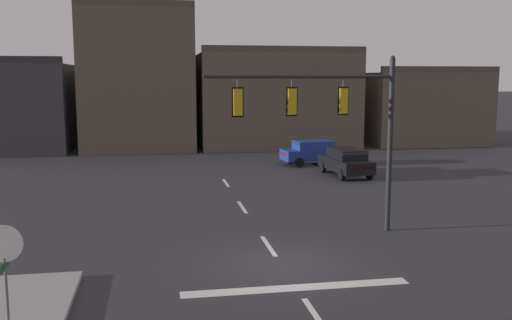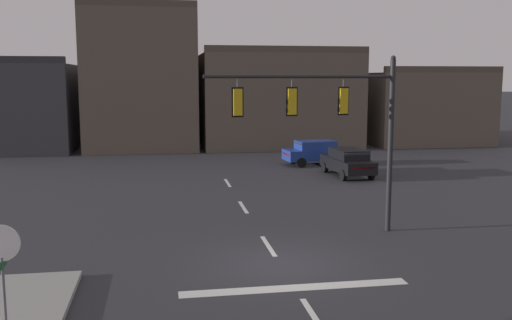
# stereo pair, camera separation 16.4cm
# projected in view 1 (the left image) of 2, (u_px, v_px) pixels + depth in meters

# --- Properties ---
(ground_plane) EXTENTS (400.00, 400.00, 0.00)m
(ground_plane) POSITION_uv_depth(u_px,v_px,m) (281.00, 265.00, 17.63)
(ground_plane) COLOR #2B2B30
(stop_bar_paint) EXTENTS (6.40, 0.50, 0.01)m
(stop_bar_paint) POSITION_uv_depth(u_px,v_px,m) (297.00, 288.00, 15.68)
(stop_bar_paint) COLOR silver
(stop_bar_paint) RESTS_ON ground
(lane_centreline) EXTENTS (0.16, 26.40, 0.01)m
(lane_centreline) POSITION_uv_depth(u_px,v_px,m) (269.00, 246.00, 19.58)
(lane_centreline) COLOR silver
(lane_centreline) RESTS_ON ground
(signal_mast_near_side) EXTENTS (7.06, 0.89, 6.53)m
(signal_mast_near_side) POSITION_uv_depth(u_px,v_px,m) (333.00, 115.00, 20.34)
(signal_mast_near_side) COLOR black
(signal_mast_near_side) RESTS_ON ground
(stop_sign) EXTENTS (0.76, 0.64, 2.83)m
(stop_sign) POSITION_uv_depth(u_px,v_px,m) (4.00, 258.00, 11.41)
(stop_sign) COLOR #56565B
(stop_sign) RESTS_ON ground
(car_lot_nearside) EXTENTS (4.59, 2.29, 1.61)m
(car_lot_nearside) POSITION_uv_depth(u_px,v_px,m) (315.00, 152.00, 37.74)
(car_lot_nearside) COLOR navy
(car_lot_nearside) RESTS_ON ground
(car_lot_middle) EXTENTS (2.20, 4.56, 1.61)m
(car_lot_middle) POSITION_uv_depth(u_px,v_px,m) (346.00, 161.00, 33.45)
(car_lot_middle) COLOR black
(car_lot_middle) RESTS_ON ground
(building_row) EXTENTS (44.60, 13.33, 11.36)m
(building_row) POSITION_uv_depth(u_px,v_px,m) (225.00, 97.00, 49.01)
(building_row) COLOR #38383D
(building_row) RESTS_ON ground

